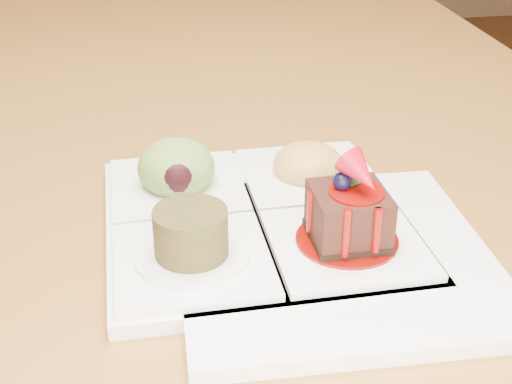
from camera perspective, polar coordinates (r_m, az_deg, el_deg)
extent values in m
cube|color=#956326|center=(0.81, -6.86, 4.35)|extent=(1.00, 1.80, 0.04)
cylinder|color=#956326|center=(1.79, 6.62, 5.29)|extent=(0.06, 0.06, 0.71)
cube|color=white|center=(0.59, 0.00, -2.46)|extent=(0.25, 0.25, 0.01)
cube|color=white|center=(0.55, 7.25, -4.18)|extent=(0.12, 0.12, 0.01)
cube|color=white|center=(0.53, -5.12, -5.50)|extent=(0.12, 0.12, 0.01)
cube|color=white|center=(0.63, -6.30, 0.47)|extent=(0.12, 0.12, 0.01)
cube|color=white|center=(0.65, 4.16, 1.40)|extent=(0.12, 0.12, 0.01)
cylinder|color=#680603|center=(0.55, 7.28, -3.80)|extent=(0.08, 0.08, 0.00)
cube|color=black|center=(0.55, 7.29, -3.58)|extent=(0.06, 0.06, 0.01)
cube|color=black|center=(0.54, 7.43, -1.64)|extent=(0.06, 0.06, 0.04)
cylinder|color=#680603|center=(0.53, 7.56, 0.10)|extent=(0.04, 0.04, 0.00)
sphere|color=black|center=(0.53, 6.90, 0.85)|extent=(0.01, 0.01, 0.01)
cone|color=#B00B1E|center=(0.52, 8.44, 1.42)|extent=(0.04, 0.05, 0.04)
cube|color=#134A12|center=(0.54, 7.56, 1.15)|extent=(0.01, 0.02, 0.01)
cube|color=#134A12|center=(0.54, 6.83, 1.20)|extent=(0.01, 0.02, 0.01)
cylinder|color=#680603|center=(0.51, 7.25, -3.27)|extent=(0.01, 0.01, 0.04)
cylinder|color=#680603|center=(0.52, 9.65, -3.04)|extent=(0.01, 0.01, 0.04)
cylinder|color=#680603|center=(0.54, 4.42, -1.58)|extent=(0.01, 0.01, 0.03)
cylinder|color=white|center=(0.53, -5.14, -5.05)|extent=(0.08, 0.08, 0.00)
cylinder|color=#4F3416|center=(0.52, -5.23, -3.23)|extent=(0.05, 0.05, 0.04)
cylinder|color=#492D0F|center=(0.51, -5.29, -2.10)|extent=(0.04, 0.04, 0.00)
ellipsoid|color=#5D8C39|center=(0.63, -6.39, 1.95)|extent=(0.07, 0.07, 0.05)
ellipsoid|color=black|center=(0.60, -6.27, 1.13)|extent=(0.03, 0.02, 0.03)
ellipsoid|color=#C88F48|center=(0.65, 4.19, 2.20)|extent=(0.06, 0.06, 0.04)
cube|color=orange|center=(0.65, 5.52, 2.80)|extent=(0.02, 0.02, 0.02)
cube|color=#4F781A|center=(0.66, 3.96, 2.95)|extent=(0.01, 0.02, 0.01)
cube|color=orange|center=(0.65, 2.87, 2.71)|extent=(0.02, 0.02, 0.01)
cube|color=#4F781A|center=(0.63, 3.76, 2.20)|extent=(0.02, 0.02, 0.01)
cube|color=orange|center=(0.64, 4.96, 2.47)|extent=(0.02, 0.02, 0.01)
cube|color=white|center=(0.55, 6.21, -5.16)|extent=(0.24, 0.24, 0.01)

